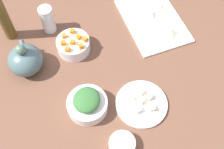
% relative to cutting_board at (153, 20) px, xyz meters
% --- Properties ---
extents(tabletop, '(1.90, 1.90, 0.03)m').
position_rel_cutting_board_xyz_m(tabletop, '(-0.26, 0.27, -0.02)').
color(tabletop, brown).
rests_on(tabletop, ground).
extents(cutting_board, '(0.38, 0.28, 0.01)m').
position_rel_cutting_board_xyz_m(cutting_board, '(0.00, 0.00, 0.00)').
color(cutting_board, silver).
rests_on(cutting_board, tabletop).
extents(plate_tofu, '(0.20, 0.20, 0.01)m').
position_rel_cutting_board_xyz_m(plate_tofu, '(-0.39, 0.19, 0.00)').
color(plate_tofu, white).
rests_on(plate_tofu, tabletop).
extents(bowl_greens, '(0.16, 0.16, 0.05)m').
position_rel_cutting_board_xyz_m(bowl_greens, '(-0.35, 0.40, 0.02)').
color(bowl_greens, white).
rests_on(bowl_greens, tabletop).
extents(bowl_carrots, '(0.14, 0.14, 0.06)m').
position_rel_cutting_board_xyz_m(bowl_carrots, '(-0.06, 0.39, 0.02)').
color(bowl_carrots, white).
rests_on(bowl_carrots, tabletop).
extents(bowl_small_side, '(0.10, 0.10, 0.04)m').
position_rel_cutting_board_xyz_m(bowl_small_side, '(-0.53, 0.32, 0.01)').
color(bowl_small_side, white).
rests_on(bowl_small_side, tabletop).
extents(teapot, '(0.16, 0.14, 0.15)m').
position_rel_cutting_board_xyz_m(teapot, '(-0.09, 0.60, 0.05)').
color(teapot, '#4A6566').
rests_on(teapot, tabletop).
extents(bottle_1, '(0.05, 0.05, 0.28)m').
position_rel_cutting_board_xyz_m(bottle_1, '(0.10, 0.65, 0.11)').
color(bottle_1, brown).
rests_on(bottle_1, tabletop).
extents(drinking_glass_0, '(0.06, 0.06, 0.13)m').
position_rel_cutting_board_xyz_m(drinking_glass_0, '(0.09, 0.47, 0.06)').
color(drinking_glass_0, white).
rests_on(drinking_glass_0, tabletop).
extents(carrot_cube_0, '(0.02, 0.02, 0.02)m').
position_rel_cutting_board_xyz_m(carrot_cube_0, '(-0.03, 0.42, 0.06)').
color(carrot_cube_0, orange).
rests_on(carrot_cube_0, bowl_carrots).
extents(carrot_cube_1, '(0.02, 0.02, 0.02)m').
position_rel_cutting_board_xyz_m(carrot_cube_1, '(-0.10, 0.42, 0.06)').
color(carrot_cube_1, orange).
rests_on(carrot_cube_1, bowl_carrots).
extents(carrot_cube_2, '(0.02, 0.02, 0.02)m').
position_rel_cutting_board_xyz_m(carrot_cube_2, '(-0.01, 0.38, 0.06)').
color(carrot_cube_2, orange).
rests_on(carrot_cube_2, bowl_carrots).
extents(carrot_cube_3, '(0.02, 0.02, 0.02)m').
position_rel_cutting_board_xyz_m(carrot_cube_3, '(-0.10, 0.36, 0.06)').
color(carrot_cube_3, orange).
rests_on(carrot_cube_3, bowl_carrots).
extents(carrot_cube_4, '(0.02, 0.02, 0.02)m').
position_rel_cutting_board_xyz_m(carrot_cube_4, '(-0.05, 0.36, 0.06)').
color(carrot_cube_4, orange).
rests_on(carrot_cube_4, bowl_carrots).
extents(carrot_cube_5, '(0.02, 0.02, 0.02)m').
position_rel_cutting_board_xyz_m(carrot_cube_5, '(-0.06, 0.43, 0.06)').
color(carrot_cube_5, orange).
rests_on(carrot_cube_5, bowl_carrots).
extents(carrot_cube_6, '(0.02, 0.02, 0.02)m').
position_rel_cutting_board_xyz_m(carrot_cube_6, '(-0.07, 0.39, 0.06)').
color(carrot_cube_6, orange).
rests_on(carrot_cube_6, bowl_carrots).
extents(carrot_cube_7, '(0.02, 0.02, 0.02)m').
position_rel_cutting_board_xyz_m(carrot_cube_7, '(-0.07, 0.34, 0.06)').
color(carrot_cube_7, orange).
rests_on(carrot_cube_7, bowl_carrots).
extents(chopped_greens_mound, '(0.14, 0.14, 0.04)m').
position_rel_cutting_board_xyz_m(chopped_greens_mound, '(-0.35, 0.40, 0.07)').
color(chopped_greens_mound, '#376E35').
rests_on(chopped_greens_mound, bowl_greens).
extents(tofu_cube_0, '(0.03, 0.03, 0.02)m').
position_rel_cutting_board_xyz_m(tofu_cube_0, '(-0.38, 0.16, 0.02)').
color(tofu_cube_0, '#F8EEC9').
rests_on(tofu_cube_0, plate_tofu).
extents(tofu_cube_1, '(0.03, 0.03, 0.02)m').
position_rel_cutting_board_xyz_m(tofu_cube_1, '(-0.42, 0.22, 0.02)').
color(tofu_cube_1, white).
rests_on(tofu_cube_1, plate_tofu).
extents(tofu_cube_2, '(0.03, 0.03, 0.02)m').
position_rel_cutting_board_xyz_m(tofu_cube_2, '(-0.36, 0.22, 0.02)').
color(tofu_cube_2, white).
rests_on(tofu_cube_2, plate_tofu).
extents(tofu_cube_3, '(0.02, 0.02, 0.02)m').
position_rel_cutting_board_xyz_m(tofu_cube_3, '(-0.43, 0.17, 0.02)').
color(tofu_cube_3, '#F5DDD3').
rests_on(tofu_cube_3, plate_tofu).
extents(tofu_cube_4, '(0.03, 0.03, 0.02)m').
position_rel_cutting_board_xyz_m(tofu_cube_4, '(-0.39, 0.19, 0.02)').
color(tofu_cube_4, white).
rests_on(tofu_cube_4, plate_tofu).
extents(tofu_cube_5, '(0.03, 0.03, 0.02)m').
position_rel_cutting_board_xyz_m(tofu_cube_5, '(-0.35, 0.18, 0.02)').
color(tofu_cube_5, white).
rests_on(tofu_cube_5, plate_tofu).
extents(dumpling_0, '(0.06, 0.06, 0.02)m').
position_rel_cutting_board_xyz_m(dumpling_0, '(-0.10, -0.05, 0.02)').
color(dumpling_0, beige).
rests_on(dumpling_0, cutting_board).
extents(dumpling_1, '(0.05, 0.05, 0.02)m').
position_rel_cutting_board_xyz_m(dumpling_1, '(0.03, -0.00, 0.02)').
color(dumpling_1, beige).
rests_on(dumpling_1, cutting_board).
extents(dumpling_2, '(0.06, 0.06, 0.02)m').
position_rel_cutting_board_xyz_m(dumpling_2, '(0.05, -0.06, 0.02)').
color(dumpling_2, beige).
rests_on(dumpling_2, cutting_board).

